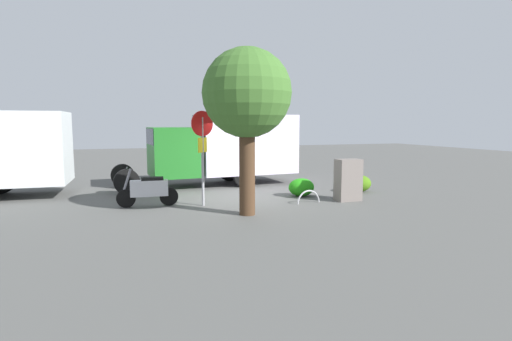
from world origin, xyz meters
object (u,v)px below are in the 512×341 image
at_px(motorcycle, 149,189).
at_px(bike_rack_hoop, 308,203).
at_px(street_tree, 247,95).
at_px(utility_cabinet, 348,180).
at_px(box_truck_near, 223,146).
at_px(stop_sign, 202,143).

xyz_separation_m(motorcycle, bike_rack_hoop, (-4.77, 1.14, -0.52)).
height_order(street_tree, utility_cabinet, street_tree).
bearing_deg(box_truck_near, motorcycle, 44.75).
distance_m(stop_sign, utility_cabinet, 4.83).
distance_m(street_tree, bike_rack_hoop, 4.07).
bearing_deg(street_tree, stop_sign, -60.55).
bearing_deg(street_tree, utility_cabinet, -166.80).
relative_size(box_truck_near, utility_cabinet, 5.46).
bearing_deg(utility_cabinet, bike_rack_hoop, 0.05).
height_order(box_truck_near, street_tree, street_tree).
bearing_deg(street_tree, box_truck_near, -97.73).
distance_m(motorcycle, utility_cabinet, 6.30).
bearing_deg(motorcycle, utility_cabinet, 173.45).
xyz_separation_m(street_tree, utility_cabinet, (-3.72, -0.87, -2.56)).
relative_size(box_truck_near, bike_rack_hoop, 8.68).
bearing_deg(utility_cabinet, street_tree, 13.20).
height_order(box_truck_near, stop_sign, stop_sign).
height_order(street_tree, bike_rack_hoop, street_tree).
bearing_deg(street_tree, bike_rack_hoop, -159.26).
distance_m(box_truck_near, motorcycle, 4.97).
xyz_separation_m(box_truck_near, street_tree, (0.76, 5.63, 1.65)).
xyz_separation_m(stop_sign, bike_rack_hoop, (-3.20, 0.72, -1.91)).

